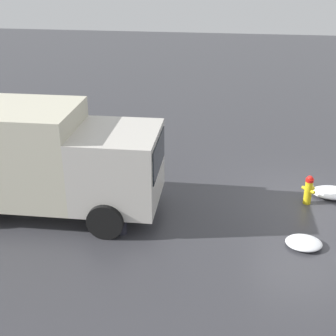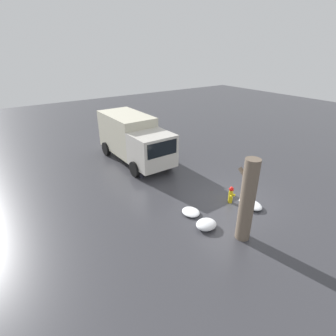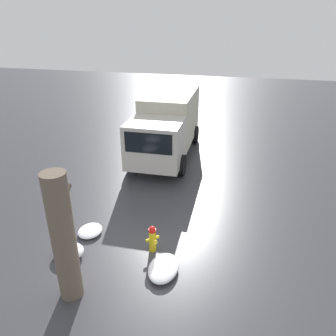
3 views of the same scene
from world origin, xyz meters
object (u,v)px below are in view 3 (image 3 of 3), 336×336
at_px(fire_hydrant, 153,238).
at_px(delivery_truck, 167,124).
at_px(pedestrian, 133,152).
at_px(tree_trunk, 63,238).

height_order(fire_hydrant, delivery_truck, delivery_truck).
bearing_deg(pedestrian, tree_trunk, -110.93).
distance_m(fire_hydrant, delivery_truck, 7.39).
bearing_deg(delivery_truck, pedestrian, 69.68).
xyz_separation_m(delivery_truck, pedestrian, (-2.45, 0.86, -0.56)).
distance_m(fire_hydrant, pedestrian, 5.25).
relative_size(tree_trunk, delivery_truck, 0.54).
xyz_separation_m(fire_hydrant, delivery_truck, (7.19, 1.32, 1.12)).
xyz_separation_m(tree_trunk, pedestrian, (6.76, 0.68, -0.69)).
height_order(fire_hydrant, pedestrian, pedestrian).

